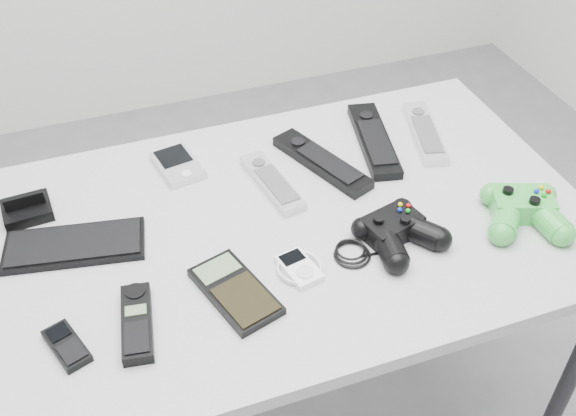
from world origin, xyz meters
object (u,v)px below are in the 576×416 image
object	(u,v)px
desk	(298,243)
pda	(178,165)
controller_green	(524,208)
calculator	(235,291)
remote_black_a	(322,161)
pda_keyboard	(75,245)
mobile_phone	(67,345)
remote_silver_b	(425,132)
remote_silver_a	(272,182)
cordless_handset	(137,322)
mp3_player	(299,268)
remote_black_b	(374,139)
controller_black	(397,230)

from	to	relation	value
desk	pda	bearing A→B (deg)	128.29
desk	controller_green	bearing A→B (deg)	-19.87
calculator	remote_black_a	bearing A→B (deg)	29.34
pda_keyboard	mobile_phone	distance (m)	0.23
pda	remote_silver_b	bearing A→B (deg)	-17.37
controller_green	remote_silver_b	bearing A→B (deg)	118.39
mobile_phone	controller_green	world-z (taller)	controller_green
remote_silver_a	cordless_handset	distance (m)	0.42
cordless_handset	mp3_player	size ratio (longest dim) A/B	1.79
remote_silver_b	mobile_phone	bearing A→B (deg)	-142.74
calculator	controller_green	bearing A→B (deg)	-16.87
desk	mobile_phone	distance (m)	0.48
remote_silver_b	cordless_handset	distance (m)	0.76
remote_black_b	controller_green	bearing A→B (deg)	-51.11
desk	cordless_handset	size ratio (longest dim) A/B	7.22
controller_black	remote_black_b	bearing A→B (deg)	58.34
desk	cordless_handset	world-z (taller)	cordless_handset
remote_silver_b	mp3_player	distance (m)	0.50
remote_silver_a	pda_keyboard	bearing A→B (deg)	177.97
pda_keyboard	remote_silver_b	xyz separation A→B (m)	(0.77, 0.10, 0.00)
remote_silver_a	remote_black_a	xyz separation A→B (m)	(0.12, 0.03, 0.00)
remote_black_a	controller_black	distance (m)	0.26
cordless_handset	mp3_player	distance (m)	0.29
desk	pda	xyz separation A→B (m)	(-0.18, 0.23, 0.07)
remote_black_b	mobile_phone	world-z (taller)	remote_black_b
mobile_phone	mp3_player	distance (m)	0.40
mp3_player	remote_black_a	bearing A→B (deg)	49.01
pda_keyboard	remote_silver_a	distance (m)	0.40
cordless_handset	controller_green	xyz separation A→B (m)	(0.73, 0.01, 0.01)
desk	controller_black	xyz separation A→B (m)	(0.15, -0.11, 0.09)
desk	calculator	xyz separation A→B (m)	(-0.17, -0.14, 0.07)
controller_black	mp3_player	bearing A→B (deg)	169.59
remote_black_a	mobile_phone	xyz separation A→B (m)	(-0.55, -0.30, -0.00)
pda_keyboard	mobile_phone	bearing A→B (deg)	-89.16
remote_black_a	pda_keyboard	bearing A→B (deg)	166.45
pda	mp3_player	xyz separation A→B (m)	(0.14, -0.36, -0.00)
remote_black_a	mobile_phone	distance (m)	0.63
mobile_phone	controller_green	bearing A→B (deg)	-18.68
remote_black_b	controller_black	size ratio (longest dim) A/B	1.04
remote_silver_b	pda	bearing A→B (deg)	-172.06
pda	controller_green	distance (m)	0.69
cordless_handset	controller_black	size ratio (longest dim) A/B	0.61
pda	remote_black_b	size ratio (longest dim) A/B	0.47
desk	controller_green	xyz separation A→B (m)	(0.40, -0.14, 0.09)
cordless_handset	calculator	world-z (taller)	cordless_handset
pda	calculator	xyz separation A→B (m)	(0.01, -0.37, -0.00)
remote_black_a	remote_black_b	distance (m)	0.14
remote_silver_b	desk	bearing A→B (deg)	-140.31
remote_black_a	mp3_player	xyz separation A→B (m)	(-0.15, -0.27, -0.00)
calculator	remote_silver_a	bearing A→B (deg)	42.34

